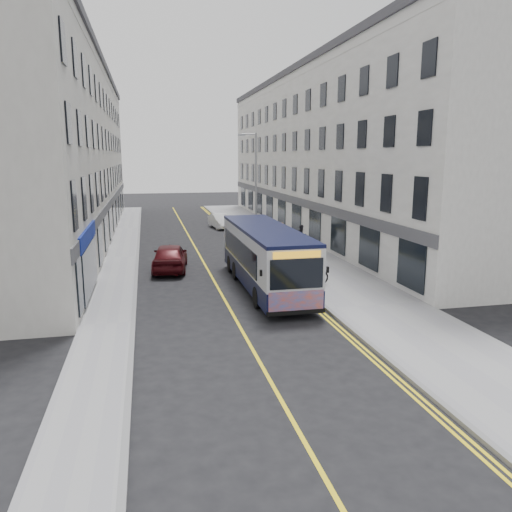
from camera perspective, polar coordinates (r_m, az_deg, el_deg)
name	(u,v)px	position (r m, az deg, el deg)	size (l,w,h in m)	color
ground	(230,309)	(21.54, -3.03, -6.02)	(140.00, 140.00, 0.00)	black
pavement_east	(291,251)	(34.27, 3.99, 0.61)	(4.50, 64.00, 0.12)	gray
pavement_west	(121,258)	(32.95, -15.13, -0.19)	(2.00, 64.00, 0.12)	gray
kerb_east	(259,252)	(33.71, 0.32, 0.47)	(0.18, 64.00, 0.13)	slate
kerb_west	(137,257)	(32.92, -13.39, -0.11)	(0.18, 64.00, 0.13)	slate
road_centre_line	(200,255)	(33.09, -6.45, 0.08)	(0.12, 64.00, 0.01)	yellow
road_dbl_yellow_inner	(252,253)	(33.63, -0.43, 0.34)	(0.10, 64.00, 0.01)	yellow
road_dbl_yellow_outer	(255,253)	(33.67, -0.10, 0.35)	(0.10, 64.00, 0.01)	yellow
terrace_east	(321,155)	(43.87, 7.44, 11.35)	(6.00, 46.00, 13.00)	white
terrace_west	(68,155)	(41.68, -20.66, 10.74)	(6.00, 46.00, 13.00)	beige
streetlamp	(255,186)	(35.16, -0.13, 8.01)	(1.32, 0.18, 8.00)	#93969B
city_bus	(265,255)	(24.36, 1.04, 0.09)	(2.46, 10.51, 3.05)	black
bicycle	(310,275)	(24.69, 6.13, -2.19)	(0.74, 2.11, 1.11)	black
pedestrian_near	(282,235)	(35.27, 3.02, 2.45)	(0.63, 0.41, 1.72)	olive
pedestrian_far	(302,236)	(35.18, 5.25, 2.29)	(0.77, 0.60, 1.59)	black
car_white	(220,221)	(45.45, -4.11, 4.00)	(1.35, 3.87, 1.27)	white
car_maroon	(170,257)	(28.81, -9.81, -0.09)	(1.87, 4.65, 1.59)	#460B10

